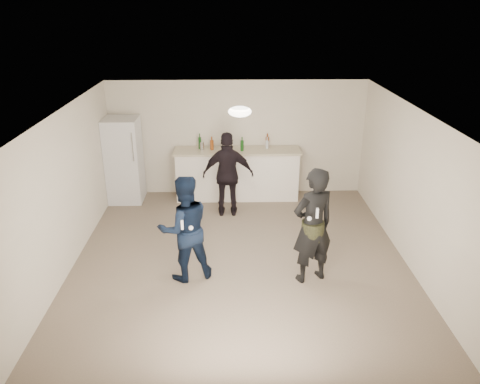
{
  "coord_description": "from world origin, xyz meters",
  "views": [
    {
      "loc": [
        -0.15,
        -6.81,
        4.07
      ],
      "look_at": [
        0.0,
        0.2,
        1.15
      ],
      "focal_mm": 35.0,
      "sensor_mm": 36.0,
      "label": 1
    }
  ],
  "objects_px": {
    "fridge": "(124,160)",
    "shaker": "(202,146)",
    "man": "(185,228)",
    "spectator": "(228,175)",
    "woman": "(313,226)",
    "counter": "(237,175)"
  },
  "relations": [
    {
      "from": "counter",
      "to": "shaker",
      "type": "xyz_separation_m",
      "value": [
        -0.75,
        0.03,
        0.65
      ]
    },
    {
      "from": "counter",
      "to": "shaker",
      "type": "relative_size",
      "value": 15.29
    },
    {
      "from": "fridge",
      "to": "spectator",
      "type": "relative_size",
      "value": 1.05
    },
    {
      "from": "counter",
      "to": "woman",
      "type": "bearing_deg",
      "value": -71.74
    },
    {
      "from": "fridge",
      "to": "shaker",
      "type": "xyz_separation_m",
      "value": [
        1.64,
        0.1,
        0.28
      ]
    },
    {
      "from": "man",
      "to": "spectator",
      "type": "distance_m",
      "value": 2.39
    },
    {
      "from": "counter",
      "to": "shaker",
      "type": "bearing_deg",
      "value": 177.88
    },
    {
      "from": "shaker",
      "to": "spectator",
      "type": "bearing_deg",
      "value": -58.21
    },
    {
      "from": "shaker",
      "to": "woman",
      "type": "distance_m",
      "value": 3.77
    },
    {
      "from": "man",
      "to": "spectator",
      "type": "bearing_deg",
      "value": -125.24
    },
    {
      "from": "fridge",
      "to": "woman",
      "type": "height_order",
      "value": "woman"
    },
    {
      "from": "man",
      "to": "spectator",
      "type": "xyz_separation_m",
      "value": [
        0.65,
        2.29,
        0.01
      ]
    },
    {
      "from": "man",
      "to": "woman",
      "type": "distance_m",
      "value": 1.93
    },
    {
      "from": "shaker",
      "to": "woman",
      "type": "bearing_deg",
      "value": -61.03
    },
    {
      "from": "counter",
      "to": "spectator",
      "type": "height_order",
      "value": "spectator"
    },
    {
      "from": "fridge",
      "to": "shaker",
      "type": "distance_m",
      "value": 1.67
    },
    {
      "from": "woman",
      "to": "spectator",
      "type": "relative_size",
      "value": 1.08
    },
    {
      "from": "spectator",
      "to": "man",
      "type": "bearing_deg",
      "value": 74.61
    },
    {
      "from": "shaker",
      "to": "woman",
      "type": "xyz_separation_m",
      "value": [
        1.82,
        -3.29,
        -0.26
      ]
    },
    {
      "from": "counter",
      "to": "woman",
      "type": "distance_m",
      "value": 3.46
    },
    {
      "from": "woman",
      "to": "counter",
      "type": "bearing_deg",
      "value": -93.65
    },
    {
      "from": "fridge",
      "to": "spectator",
      "type": "bearing_deg",
      "value": -19.85
    }
  ]
}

